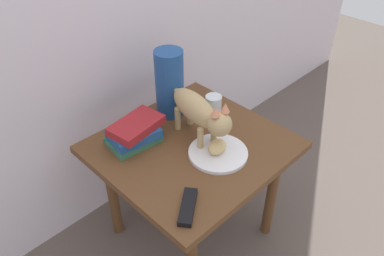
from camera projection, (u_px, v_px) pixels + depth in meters
ground_plane at (192, 230)px, 1.82m from camera, size 6.00×6.00×0.00m
side_table at (192, 158)px, 1.55m from camera, size 0.69×0.65×0.52m
plate at (218, 153)px, 1.45m from camera, size 0.22×0.22×0.01m
bread_roll at (217, 147)px, 1.43m from camera, size 0.09×0.07×0.05m
cat at (199, 111)px, 1.45m from camera, size 0.14×0.47×0.23m
book_stack at (135, 133)px, 1.49m from camera, size 0.23×0.16×0.10m
green_vase at (169, 83)px, 1.59m from camera, size 0.12×0.12×0.29m
candle_jar at (213, 106)px, 1.65m from camera, size 0.07×0.07×0.08m
tv_remote at (188, 207)px, 1.24m from camera, size 0.15×0.13×0.02m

